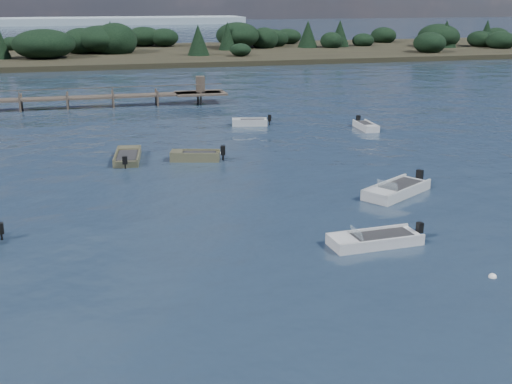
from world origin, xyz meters
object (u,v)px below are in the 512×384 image
object	(u,v)px
tender_far_white	(195,158)
tender_far_grey_b	(250,123)
dinghy_mid_white_b	(396,192)
dinghy_extra_b	(128,158)
dinghy_mid_white_a	(374,241)
dinghy_extra_a	(366,127)

from	to	relation	value
tender_far_white	tender_far_grey_b	xyz separation A→B (m)	(6.32, 10.55, -0.02)
tender_far_white	dinghy_mid_white_b	world-z (taller)	tender_far_white
dinghy_extra_b	dinghy_mid_white_a	bearing A→B (deg)	-61.91
tender_far_white	dinghy_extra_a	size ratio (longest dim) A/B	1.07
dinghy_mid_white_a	dinghy_extra_a	bearing A→B (deg)	67.18
dinghy_extra_a	dinghy_mid_white_a	world-z (taller)	dinghy_extra_a
dinghy_extra_b	tender_far_white	bearing A→B (deg)	-15.33
tender_far_grey_b	tender_far_white	bearing A→B (deg)	-120.91
dinghy_mid_white_b	tender_far_grey_b	xyz separation A→B (m)	(-3.18, 20.84, 0.00)
dinghy_mid_white_b	dinghy_extra_a	bearing A→B (deg)	71.65
tender_far_white	tender_far_grey_b	size ratio (longest dim) A/B	1.10
dinghy_mid_white_a	tender_far_grey_b	distance (m)	27.37
dinghy_mid_white_b	dinghy_extra_a	size ratio (longest dim) A/B	1.35
dinghy_mid_white_b	dinghy_extra_b	bearing A→B (deg)	140.35
dinghy_mid_white_b	dinghy_mid_white_a	size ratio (longest dim) A/B	1.06
dinghy_extra_b	tender_far_grey_b	world-z (taller)	tender_far_grey_b
dinghy_mid_white_b	tender_far_grey_b	world-z (taller)	dinghy_mid_white_b
dinghy_extra_a	dinghy_mid_white_a	size ratio (longest dim) A/B	0.78
dinghy_extra_a	dinghy_mid_white_b	bearing A→B (deg)	-108.35
tender_far_white	dinghy_mid_white_b	size ratio (longest dim) A/B	0.79
tender_far_grey_b	dinghy_mid_white_a	bearing A→B (deg)	-92.24
tender_far_white	tender_far_grey_b	world-z (taller)	tender_far_white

